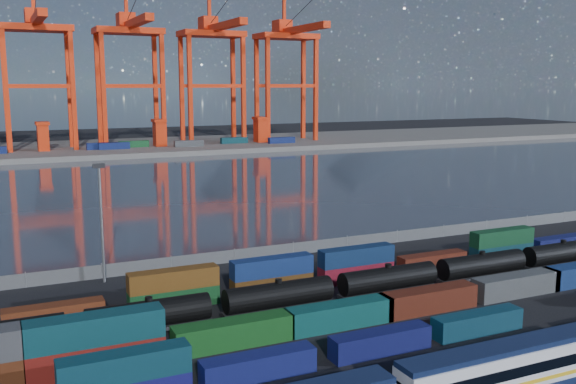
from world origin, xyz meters
name	(u,v)px	position (x,y,z in m)	size (l,w,h in m)	color
ground	(391,310)	(0.00, 0.00, 0.00)	(700.00, 700.00, 0.00)	black
harbor_water	(171,187)	(0.00, 105.00, 0.01)	(700.00, 700.00, 0.00)	#2F3644
far_quay	(106,148)	(0.00, 210.00, 1.00)	(700.00, 70.00, 2.00)	#514F4C
distant_mountains	(31,1)	(63.02, 1600.00, 220.29)	(2470.00, 1100.00, 520.00)	#1E2630
passenger_train	(519,369)	(-2.46, -23.35, 2.61)	(76.49, 3.02, 5.19)	silver
container_row_south	(320,350)	(-15.22, -10.36, 1.64)	(139.65, 2.26, 4.81)	#3F4144
container_row_mid	(335,312)	(-9.08, -2.32, 1.87)	(129.24, 2.63, 5.61)	navy
container_row_north	(324,271)	(-2.89, 11.93, 1.96)	(141.12, 2.26, 4.81)	#0F134D
tanker_string	(217,306)	(-20.79, 4.49, 2.15)	(122.46, 3.00, 4.29)	black
waterfront_fence	(293,249)	(0.00, 28.00, 1.00)	(160.12, 0.12, 2.20)	#595B5E
yard_light_mast	(101,217)	(-30.00, 26.00, 9.30)	(1.60, 0.40, 16.60)	slate
gantry_cranes	(84,44)	(-7.50, 203.15, 42.80)	(201.85, 51.56, 69.82)	red
quay_containers	(83,147)	(-11.00, 195.46, 3.30)	(172.58, 10.99, 2.60)	navy
straddle_carriers	(103,134)	(-2.50, 200.00, 7.82)	(140.00, 7.00, 11.10)	red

